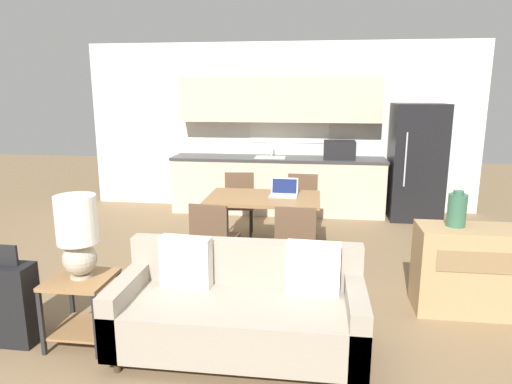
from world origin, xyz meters
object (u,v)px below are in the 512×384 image
object	(u,v)px
dining_table	(263,202)
couch	(240,309)
table_lamp	(78,233)
suitcase	(8,303)
vase	(457,210)
laptop	(284,191)
credenza	(484,270)
dining_chair_near_right	(296,240)
dining_chair_far_right	(302,203)
dining_chair_near_left	(213,236)
dining_chair_far_left	(239,201)
refrigerator	(416,162)
side_table	(82,299)

from	to	relation	value
dining_table	couch	size ratio (longest dim) A/B	0.72
table_lamp	suitcase	world-z (taller)	table_lamp
dining_table	vase	world-z (taller)	vase
table_lamp	laptop	size ratio (longest dim) A/B	1.95
credenza	laptop	world-z (taller)	laptop
dining_table	dining_chair_near_right	size ratio (longest dim) A/B	1.56
dining_table	table_lamp	world-z (taller)	table_lamp
couch	vase	size ratio (longest dim) A/B	5.71
vase	dining_chair_far_right	distance (m)	2.40
credenza	suitcase	world-z (taller)	suitcase
dining_chair_near_left	laptop	distance (m)	1.15
suitcase	dining_chair_far_left	bearing A→B (deg)	65.95
table_lamp	vase	distance (m)	3.15
laptop	suitcase	distance (m)	3.05
suitcase	dining_chair_far_right	bearing A→B (deg)	53.74
dining_chair_near_right	laptop	xyz separation A→B (m)	(-0.19, 0.88, 0.30)
refrigerator	table_lamp	distance (m)	5.21
table_lamp	credenza	bearing A→B (deg)	15.88
dining_chair_far_right	dining_chair_far_left	world-z (taller)	same
vase	dining_table	bearing A→B (deg)	148.27
dining_chair_far_left	vase	bearing A→B (deg)	-45.78
table_lamp	laptop	bearing A→B (deg)	57.29
couch	vase	distance (m)	2.07
dining_table	laptop	world-z (taller)	laptop
dining_chair_near_left	suitcase	world-z (taller)	dining_chair_near_left
dining_chair_near_left	dining_chair_far_left	bearing A→B (deg)	-82.25
refrigerator	suitcase	world-z (taller)	refrigerator
side_table	vase	bearing A→B (deg)	17.97
side_table	dining_chair_near_left	world-z (taller)	dining_chair_near_left
credenza	laptop	xyz separation A→B (m)	(-1.86, 1.25, 0.39)
vase	dining_chair_far_left	bearing A→B (deg)	139.86
refrigerator	laptop	size ratio (longest dim) A/B	5.34
dining_table	dining_chair_far_right	distance (m)	0.90
dining_table	couch	bearing A→B (deg)	-88.21
refrigerator	dining_chair_far_left	xyz separation A→B (m)	(-2.54, -1.19, -0.40)
dining_chair_near_right	dining_chair_far_right	bearing A→B (deg)	-88.90
refrigerator	laptop	bearing A→B (deg)	-135.19
dining_table	dining_chair_near_left	bearing A→B (deg)	-118.32
dining_chair_near_right	laptop	size ratio (longest dim) A/B	2.56
dining_chair_far_left	laptop	world-z (taller)	laptop
dining_table	suitcase	distance (m)	2.82
dining_table	dining_chair_far_right	world-z (taller)	dining_chair_far_right
dining_table	suitcase	size ratio (longest dim) A/B	1.63
table_lamp	suitcase	distance (m)	0.81
dining_chair_far_left	laptop	xyz separation A→B (m)	(0.66, -0.68, 0.30)
dining_table	vase	xyz separation A→B (m)	(1.83, -1.13, 0.27)
refrigerator	dining_chair_near_right	size ratio (longest dim) A/B	2.08
dining_chair_near_right	side_table	bearing A→B (deg)	40.86
couch	dining_chair_far_left	xyz separation A→B (m)	(-0.49, 2.82, 0.14)
credenza	dining_chair_near_left	distance (m)	2.55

